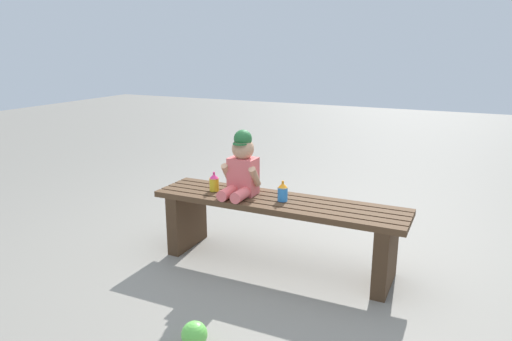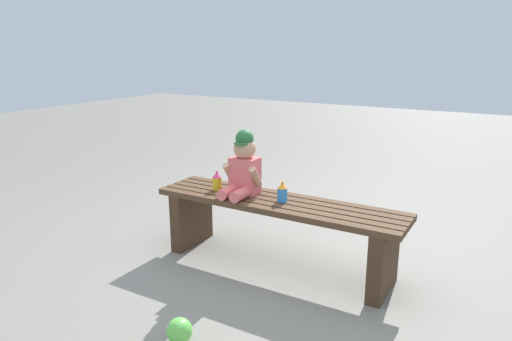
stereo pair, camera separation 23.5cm
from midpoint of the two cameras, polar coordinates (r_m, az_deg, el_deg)
The scene contains 6 objects.
ground_plane at distance 2.97m, azimuth 0.25°, elevation -11.35°, with size 16.00×16.00×0.00m, color gray.
park_bench at distance 2.86m, azimuth 0.26°, elevation -6.24°, with size 1.55×0.36×0.42m.
child_figure at distance 2.86m, azimuth -4.09°, elevation 0.41°, with size 0.23×0.27×0.40m.
sippy_cup_left at distance 2.99m, azimuth -7.37°, elevation -1.43°, with size 0.06×0.06×0.12m.
sippy_cup_right at distance 2.77m, azimuth 0.85°, elevation -2.61°, with size 0.06×0.06×0.12m.
toy_ball at distance 2.26m, azimuth -10.64°, elevation -19.08°, with size 0.12×0.12×0.12m, color #66CC4C.
Camera 1 is at (1.02, -2.47, 1.31)m, focal length 32.87 mm.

